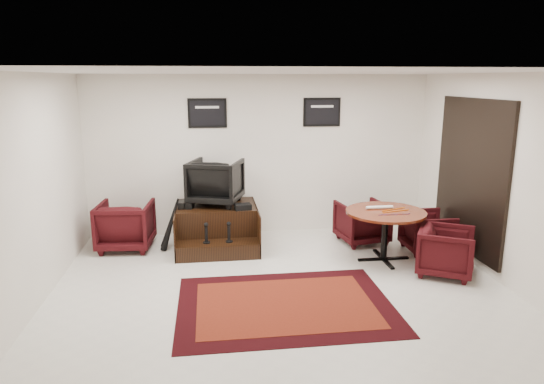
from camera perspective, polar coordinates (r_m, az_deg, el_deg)
The scene contains 16 objects.
ground at distance 6.59m, azimuth 1.00°, elevation -11.18°, with size 6.00×6.00×0.00m, color silver.
room_shell at distance 6.27m, azimuth 4.60°, elevation 4.58°, with size 6.02×5.02×2.81m.
area_rug at distance 6.12m, azimuth 1.56°, elevation -13.12°, with size 2.62×1.97×0.01m.
shine_podium at distance 8.14m, azimuth -6.49°, elevation -4.12°, with size 1.32×1.35×0.68m.
shine_chair at distance 8.08m, azimuth -6.66°, elevation 1.46°, with size 0.81×0.75×0.83m, color black.
shoes_pair at distance 8.00m, azimuth -10.10°, elevation -1.44°, with size 0.25×0.30×0.11m.
polish_kit at distance 7.77m, azimuth -3.45°, elevation -1.74°, with size 0.26×0.18×0.09m, color black.
umbrella_black at distance 7.96m, azimuth -11.92°, elevation -4.06°, with size 0.30×0.11×0.80m, color black, non-canonical shape.
umbrella_hooked at distance 8.10m, azimuth -11.81°, elevation -3.52°, with size 0.32×0.12×0.86m, color black, non-canonical shape.
armchair_side at distance 8.25m, azimuth -16.85°, elevation -3.52°, with size 0.84×0.78×0.86m, color black.
meeting_table at distance 7.51m, azimuth 13.21°, elevation -2.87°, with size 1.19×1.19×0.78m.
table_chair_back at distance 8.35m, azimuth 10.53°, elevation -3.27°, with size 0.75×0.70×0.77m, color black.
table_chair_window at distance 8.18m, azimuth 17.85°, elevation -4.25°, with size 0.70×0.65×0.72m, color black.
table_chair_corner at distance 7.30m, azimuth 19.81°, elevation -6.34°, with size 0.73×0.69×0.75m, color black.
paper_roll at distance 7.58m, azimuth 12.53°, elevation -1.77°, with size 0.05×0.05×0.42m, color white.
table_clutter at distance 7.48m, azimuth 14.23°, elevation -2.22°, with size 0.56×0.39×0.01m.
Camera 1 is at (-0.90, -5.94, 2.71)m, focal length 32.00 mm.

